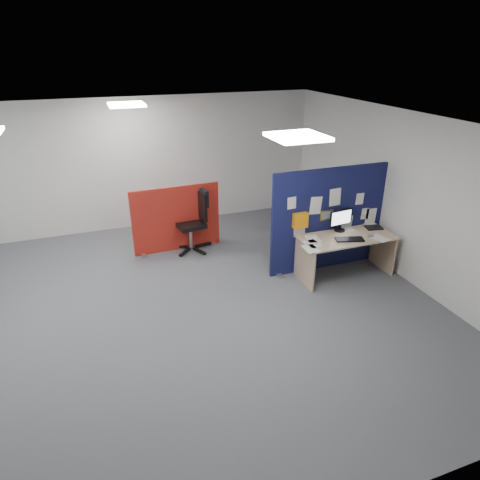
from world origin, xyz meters
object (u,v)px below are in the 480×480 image
object	(u,v)px
navy_divider	(329,219)
monitor_main	(341,219)
red_divider	(177,219)
main_desk	(345,245)
office_chair	(196,216)

from	to	relation	value
navy_divider	monitor_main	xyz separation A→B (m)	(0.13, -0.15, 0.04)
navy_divider	monitor_main	world-z (taller)	navy_divider
navy_divider	red_divider	world-z (taller)	navy_divider
main_desk	red_divider	xyz separation A→B (m)	(-2.43, 1.96, 0.07)
navy_divider	main_desk	world-z (taller)	navy_divider
office_chair	monitor_main	bearing A→B (deg)	-46.23
monitor_main	office_chair	bearing A→B (deg)	135.34
main_desk	red_divider	distance (m)	3.12
main_desk	red_divider	size ratio (longest dim) A/B	0.95
main_desk	monitor_main	size ratio (longest dim) A/B	3.68
navy_divider	office_chair	distance (m)	2.48
navy_divider	main_desk	size ratio (longest dim) A/B	1.38
red_divider	main_desk	bearing A→B (deg)	-40.96
office_chair	main_desk	bearing A→B (deg)	-49.69
main_desk	office_chair	world-z (taller)	office_chair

